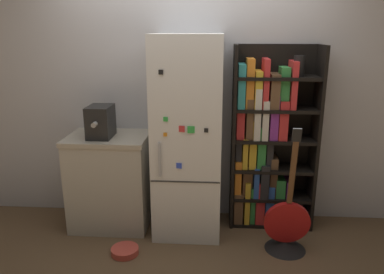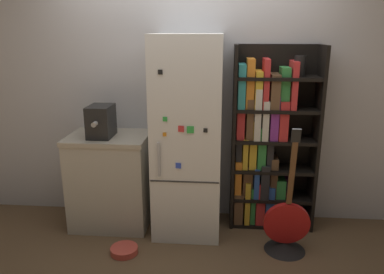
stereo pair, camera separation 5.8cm
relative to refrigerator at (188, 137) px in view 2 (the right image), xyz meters
The scene contains 8 objects.
ground_plane 0.93m from the refrigerator, 89.98° to the right, with size 16.00×16.00×0.00m, color brown.
wall_back 0.51m from the refrigerator, 89.99° to the left, with size 8.00×0.05×2.60m.
refrigerator is the anchor object (origin of this frame).
bookshelf 0.76m from the refrigerator, 13.21° to the left, with size 0.79×0.32×1.74m.
kitchen_counter 0.89m from the refrigerator, behind, with size 0.75×0.57×0.91m.
espresso_machine 0.81m from the refrigerator, behind, with size 0.21×0.35×0.29m.
guitar 1.20m from the refrigerator, 20.36° to the right, with size 0.40×0.36×1.13m.
pet_bowl 1.13m from the refrigerator, 135.81° to the right, with size 0.24×0.24×0.06m.
Camera 2 is at (0.32, -3.13, 1.86)m, focal length 35.00 mm.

